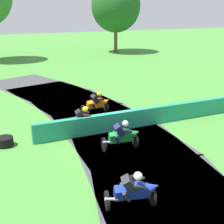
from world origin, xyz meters
TOP-DOWN VIEW (x-y plane):
  - ground_plane at (0.00, 0.00)m, footprint 120.00×120.00m
  - track_asphalt at (-0.88, -0.01)m, footprint 8.30×29.74m
  - safety_barrier at (5.10, 0.05)m, footprint 17.98×0.46m
  - motorcycle_lead_blue at (-1.85, -5.85)m, footprint 1.70×1.07m
  - motorcycle_chase_green at (-0.49, -2.11)m, footprint 1.70×0.85m
  - motorcycle_trailing_red at (-1.43, 0.26)m, footprint 1.69×0.81m
  - motorcycle_fourth_orange at (0.12, 2.60)m, footprint 1.68×0.91m
  - tire_stack_mid_a at (-5.02, 0.21)m, footprint 0.72×0.72m
  - tree_mid_rise at (11.04, 24.94)m, footprint 6.26×6.26m

SIDE VIEW (x-z plane):
  - ground_plane at x=0.00m, z-range 0.00..0.00m
  - track_asphalt at x=-0.88m, z-range 0.00..0.01m
  - tire_stack_mid_a at x=-5.02m, z-range 0.00..0.40m
  - safety_barrier at x=5.10m, z-range 0.00..0.90m
  - motorcycle_fourth_orange at x=0.12m, z-range -0.08..1.34m
  - motorcycle_lead_blue at x=-1.85m, z-range -0.08..1.35m
  - motorcycle_chase_green at x=-0.49m, z-range -0.07..1.36m
  - motorcycle_trailing_red at x=-1.43m, z-range -0.07..1.36m
  - tree_mid_rise at x=11.04m, z-range 1.27..10.39m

